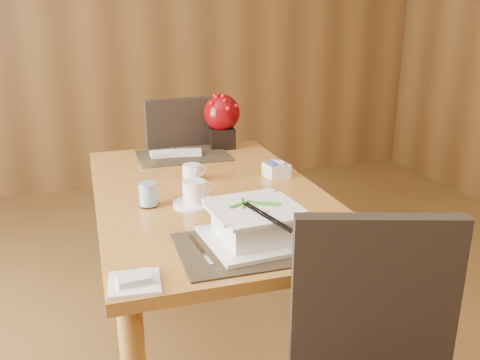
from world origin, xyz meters
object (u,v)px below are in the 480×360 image
object	(u,v)px
coffee_cup	(194,195)
water_glass	(148,185)
far_chair	(182,171)
bread_plate	(134,283)
berry_decor	(222,118)
dining_table	(209,213)
creamer_jug	(192,173)
sugar_caddy	(276,170)
soup_setting	(254,225)

from	to	relation	value
coffee_cup	water_glass	size ratio (longest dim) A/B	0.98
water_glass	far_chair	bearing A→B (deg)	72.40
bread_plate	water_glass	bearing A→B (deg)	78.73
coffee_cup	berry_decor	world-z (taller)	berry_decor
dining_table	far_chair	size ratio (longest dim) A/B	1.49
dining_table	berry_decor	distance (m)	0.75
creamer_jug	bread_plate	bearing A→B (deg)	-128.95
coffee_cup	dining_table	bearing A→B (deg)	57.09
berry_decor	creamer_jug	bearing A→B (deg)	-118.24
coffee_cup	sugar_caddy	world-z (taller)	coffee_cup
berry_decor	bread_plate	world-z (taller)	berry_decor
sugar_caddy	far_chair	xyz separation A→B (m)	(-0.28, 0.78, -0.21)
creamer_jug	far_chair	xyz separation A→B (m)	(0.09, 0.72, -0.22)
dining_table	sugar_caddy	bearing A→B (deg)	16.32
berry_decor	far_chair	bearing A→B (deg)	130.72
bread_plate	soup_setting	bearing A→B (deg)	21.55
dining_table	water_glass	distance (m)	0.33
sugar_caddy	dining_table	bearing A→B (deg)	-163.68
creamer_jug	sugar_caddy	distance (m)	0.37
water_glass	sugar_caddy	world-z (taller)	water_glass
sugar_caddy	berry_decor	world-z (taller)	berry_decor
coffee_cup	creamer_jug	distance (m)	0.29
creamer_jug	sugar_caddy	xyz separation A→B (m)	(0.37, -0.05, -0.01)
water_glass	bread_plate	distance (m)	0.59
coffee_cup	sugar_caddy	bearing A→B (deg)	29.08
coffee_cup	creamer_jug	xyz separation A→B (m)	(0.05, 0.29, -0.00)
sugar_caddy	soup_setting	bearing A→B (deg)	-116.92
water_glass	bread_plate	world-z (taller)	water_glass
water_glass	bread_plate	size ratio (longest dim) A/B	1.24
soup_setting	sugar_caddy	bearing A→B (deg)	57.71
bread_plate	far_chair	size ratio (longest dim) A/B	0.14
berry_decor	bread_plate	bearing A→B (deg)	-114.52
creamer_jug	berry_decor	xyz separation A→B (m)	(0.27, 0.51, 0.13)
berry_decor	water_glass	bearing A→B (deg)	-122.94
water_glass	sugar_caddy	size ratio (longest dim) A/B	1.75
dining_table	coffee_cup	xyz separation A→B (m)	(-0.09, -0.14, 0.14)
soup_setting	far_chair	distance (m)	1.41
creamer_jug	water_glass	bearing A→B (deg)	-148.03
sugar_caddy	far_chair	size ratio (longest dim) A/B	0.10
soup_setting	far_chair	size ratio (longest dim) A/B	0.32
creamer_jug	far_chair	world-z (taller)	far_chair
creamer_jug	sugar_caddy	size ratio (longest dim) A/B	1.03
dining_table	creamer_jug	distance (m)	0.20
coffee_cup	far_chair	distance (m)	1.04
creamer_jug	berry_decor	size ratio (longest dim) A/B	0.35
coffee_cup	water_glass	bearing A→B (deg)	168.10
water_glass	sugar_caddy	bearing A→B (deg)	18.65
sugar_caddy	berry_decor	size ratio (longest dim) A/B	0.34
creamer_jug	far_chair	size ratio (longest dim) A/B	0.10
dining_table	bread_plate	distance (m)	0.77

